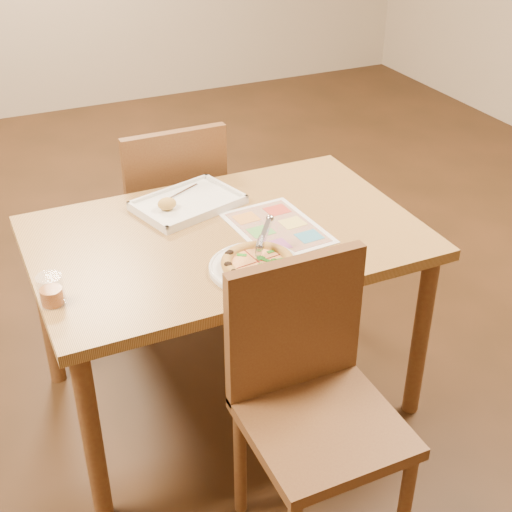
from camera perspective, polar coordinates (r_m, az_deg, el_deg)
name	(u,v)px	position (r m, az deg, el deg)	size (l,w,h in m)	color
room	(221,45)	(2.17, -2.82, 16.50)	(7.00, 7.00, 7.00)	#321C0D
dining_table	(226,254)	(2.46, -2.39, 0.15)	(1.30, 0.85, 0.72)	#A58042
chair_near	(308,374)	(2.06, 4.21, -9.42)	(0.42, 0.42, 0.47)	brown
chair_far	(171,200)	(2.99, -6.82, 4.47)	(0.42, 0.42, 0.47)	brown
plate	(256,268)	(2.21, 0.00, -0.94)	(0.29, 0.29, 0.02)	silver
pizza	(258,263)	(2.19, 0.16, -0.55)	(0.23, 0.23, 0.03)	#C38E42
pizza_cutter	(263,238)	(2.21, 0.57, 1.48)	(0.11, 0.12, 0.09)	silver
appetizer_tray	(187,204)	(2.58, -5.58, 4.16)	(0.42, 0.34, 0.06)	silver
glass_tumbler	(51,292)	(2.12, -16.07, -2.78)	(0.07, 0.07, 0.09)	#8C3E0A
menu	(277,228)	(2.44, 1.69, 2.29)	(0.27, 0.37, 0.01)	white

